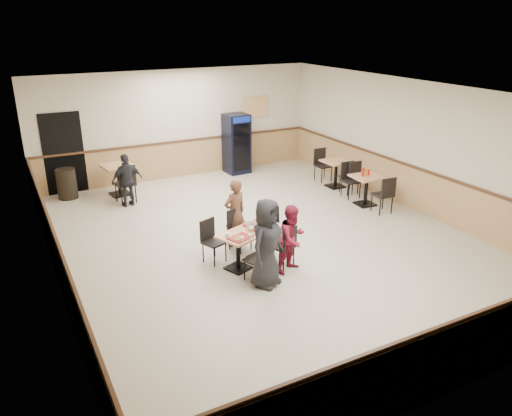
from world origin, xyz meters
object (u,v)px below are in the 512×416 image
lone_diner (127,180)px  pepsi_cooler (237,144)px  diner_man_opposite (235,213)px  side_table_far (336,170)px  trash_bin (67,184)px  main_table (250,242)px  back_table (119,175)px  diner_woman_left (267,243)px  side_table_near (366,186)px  diner_woman_right (292,238)px

lone_diner → pepsi_cooler: size_ratio=0.75×
diner_man_opposite → side_table_far: size_ratio=1.89×
trash_bin → side_table_far: bearing=-20.4°
side_table_far → pepsi_cooler: 3.05m
pepsi_cooler → main_table: bearing=-115.5°
side_table_far → trash_bin: 6.97m
diner_man_opposite → back_table: size_ratio=1.65×
diner_man_opposite → back_table: bearing=-85.0°
diner_woman_left → side_table_near: bearing=-0.4°
diner_woman_left → trash_bin: 6.61m
diner_woman_right → side_table_far: size_ratio=1.71×
side_table_near → side_table_far: (0.17, 1.46, -0.00)m
diner_woman_right → main_table: bearing=113.9°
main_table → diner_woman_right: diner_woman_right is taller
diner_woman_left → back_table: size_ratio=1.86×
side_table_near → back_table: 6.23m
diner_woman_left → lone_diner: bearing=72.7°
diner_woman_right → diner_man_opposite: diner_man_opposite is taller
main_table → side_table_near: (3.91, 1.44, 0.05)m
side_table_far → back_table: 5.69m
back_table → lone_diner: bearing=-90.0°
lone_diner → side_table_near: lone_diner is taller
diner_man_opposite → diner_woman_left: bearing=69.9°
diner_woman_left → diner_man_opposite: diner_woman_left is taller
diner_man_opposite → pepsi_cooler: pepsi_cooler is taller
diner_man_opposite → side_table_far: diner_man_opposite is taller
main_table → trash_bin: 5.86m
diner_man_opposite → trash_bin: bearing=-73.1°
side_table_near → pepsi_cooler: pepsi_cooler is taller
diner_woman_right → trash_bin: diner_woman_right is taller
diner_woman_right → side_table_near: (3.36, 2.03, -0.14)m
diner_woman_right → diner_man_opposite: size_ratio=0.91×
diner_man_opposite → lone_diner: diner_man_opposite is taller
diner_man_opposite → trash_bin: 5.17m
main_table → trash_bin: size_ratio=1.80×
side_table_far → pepsi_cooler: size_ratio=0.42×
lone_diner → trash_bin: lone_diner is taller
diner_woman_left → side_table_far: (4.19, 3.74, -0.29)m
side_table_far → trash_bin: size_ratio=0.96×
lone_diner → back_table: (-0.00, 0.90, -0.12)m
diner_woman_left → pepsi_cooler: pepsi_cooler is taller
lone_diner → side_table_far: (5.30, -1.17, -0.16)m
main_table → diner_man_opposite: (0.11, 0.84, 0.25)m
diner_woman_left → pepsi_cooler: size_ratio=0.91×
back_table → pepsi_cooler: bearing=6.3°
diner_woman_left → pepsi_cooler: 6.67m
side_table_far → back_table: (-5.30, 2.08, 0.04)m
lone_diner → back_table: lone_diner is taller
pepsi_cooler → trash_bin: size_ratio=2.26×
diner_woman_right → trash_bin: 6.64m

